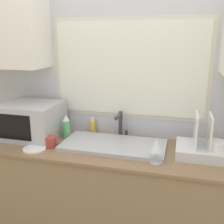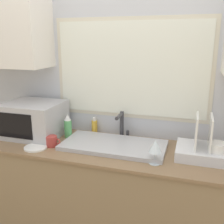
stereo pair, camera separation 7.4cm
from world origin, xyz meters
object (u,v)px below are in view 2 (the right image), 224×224
at_px(soap_bottle, 94,127).
at_px(wine_glass, 155,147).
at_px(faucet, 122,123).
at_px(spray_bottle, 68,126).
at_px(dish_rack, 203,149).
at_px(microwave, 34,119).
at_px(mug_near_sink, 52,141).

height_order(soap_bottle, wine_glass, wine_glass).
distance_m(faucet, spray_bottle, 0.43).
height_order(dish_rack, wine_glass, dish_rack).
height_order(spray_bottle, wine_glass, spray_bottle).
bearing_deg(microwave, spray_bottle, 7.51).
height_order(mug_near_sink, wine_glass, wine_glass).
height_order(microwave, wine_glass, microwave).
relative_size(spray_bottle, wine_glass, 1.22).
relative_size(microwave, spray_bottle, 2.37).
bearing_deg(wine_glass, faucet, 130.96).
bearing_deg(wine_glass, dish_rack, 32.31).
bearing_deg(wine_glass, spray_bottle, 160.63).
height_order(faucet, soap_bottle, faucet).
relative_size(microwave, dish_rack, 1.38).
xyz_separation_m(dish_rack, soap_bottle, (-0.87, 0.22, 0.00)).
xyz_separation_m(faucet, mug_near_sink, (-0.45, -0.32, -0.09)).
bearing_deg(soap_bottle, wine_glass, -35.65).
bearing_deg(spray_bottle, wine_glass, -19.37).
bearing_deg(mug_near_sink, faucet, 35.33).
bearing_deg(soap_bottle, faucet, -8.34).
xyz_separation_m(faucet, spray_bottle, (-0.42, -0.11, -0.03)).
height_order(faucet, mug_near_sink, faucet).
bearing_deg(dish_rack, soap_bottle, 165.53).
xyz_separation_m(microwave, soap_bottle, (0.46, 0.19, -0.08)).
xyz_separation_m(microwave, mug_near_sink, (0.26, -0.17, -0.10)).
xyz_separation_m(dish_rack, spray_bottle, (-1.04, 0.07, 0.03)).
relative_size(faucet, mug_near_sink, 1.91).
relative_size(dish_rack, soap_bottle, 2.38).
relative_size(faucet, dish_rack, 0.64).
distance_m(dish_rack, soap_bottle, 0.89).
bearing_deg(microwave, faucet, 12.02).
height_order(spray_bottle, soap_bottle, spray_bottle).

